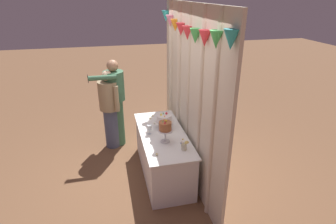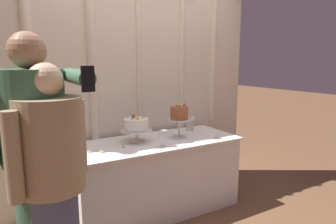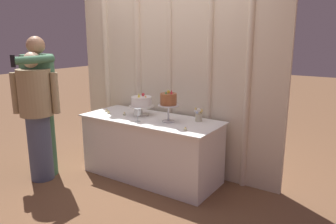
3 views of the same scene
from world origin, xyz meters
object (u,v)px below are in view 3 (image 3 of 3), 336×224
object	(u,v)px
wine_glass	(138,112)
tealight_far_right	(185,129)
guest_man_pink_jacket	(37,113)
tealight_near_left	(109,113)
guest_girl_blue_dress	(40,102)
tealight_near_right	(124,114)
cake_table	(151,148)
tealight_far_left	(107,111)
cake_display_nearright	(168,101)
cake_display_nearleft	(142,102)
flower_vase	(199,115)

from	to	relation	value
wine_glass	tealight_far_right	bearing A→B (deg)	-0.47
guest_man_pink_jacket	tealight_near_left	bearing A→B (deg)	53.83
tealight_far_right	guest_girl_blue_dress	distance (m)	1.80
tealight_far_right	tealight_near_right	bearing A→B (deg)	170.94
tealight_far_right	cake_table	bearing A→B (deg)	160.64
tealight_far_left	tealight_near_right	xyz separation A→B (m)	(0.31, -0.02, 0.00)
cake_display_nearright	tealight_far_left	distance (m)	0.96
cake_display_nearleft	flower_vase	world-z (taller)	cake_display_nearleft
cake_table	cake_display_nearleft	world-z (taller)	cake_display_nearleft
wine_glass	guest_girl_blue_dress	world-z (taller)	guest_girl_blue_dress
tealight_far_right	guest_girl_blue_dress	size ratio (longest dim) A/B	0.02
tealight_far_right	cake_display_nearleft	bearing A→B (deg)	160.88
flower_vase	guest_girl_blue_dress	size ratio (longest dim) A/B	0.10
wine_glass	cake_display_nearright	bearing A→B (deg)	32.84
cake_table	tealight_far_left	distance (m)	0.77
cake_display_nearright	flower_vase	xyz separation A→B (m)	(0.28, 0.21, -0.17)
tealight_near_right	flower_vase	bearing A→B (deg)	15.57
tealight_far_left	guest_man_pink_jacket	distance (m)	0.83
cake_display_nearleft	guest_man_pink_jacket	bearing A→B (deg)	-136.89
flower_vase	tealight_near_left	world-z (taller)	flower_vase
cake_table	cake_display_nearright	bearing A→B (deg)	-3.69
tealight_far_left	guest_girl_blue_dress	world-z (taller)	guest_girl_blue_dress
cake_table	guest_man_pink_jacket	xyz separation A→B (m)	(-1.07, -0.77, 0.44)
wine_glass	tealight_near_right	bearing A→B (deg)	155.84
guest_girl_blue_dress	cake_display_nearright	bearing A→B (deg)	24.83
cake_table	tealight_far_left	xyz separation A→B (m)	(-0.67, -0.04, 0.38)
cake_display_nearleft	tealight_near_left	xyz separation A→B (m)	(-0.40, -0.16, -0.15)
tealight_far_right	guest_man_pink_jacket	size ratio (longest dim) A/B	0.03
tealight_far_left	wine_glass	bearing A→B (deg)	-14.32
flower_vase	wine_glass	bearing A→B (deg)	-145.02
cake_display_nearright	guest_man_pink_jacket	world-z (taller)	guest_man_pink_jacket
cake_table	tealight_near_right	bearing A→B (deg)	-170.75
cake_display_nearleft	cake_table	bearing A→B (deg)	-18.34
flower_vase	tealight_far_left	size ratio (longest dim) A/B	3.70
cake_display_nearleft	guest_girl_blue_dress	world-z (taller)	guest_girl_blue_dress
tealight_near_right	guest_man_pink_jacket	size ratio (longest dim) A/B	0.02
flower_vase	guest_man_pink_jacket	bearing A→B (deg)	-149.07
cake_table	tealight_near_right	xyz separation A→B (m)	(-0.36, -0.06, 0.38)
tealight_near_left	tealight_near_right	world-z (taller)	tealight_near_right
flower_vase	tealight_far_left	distance (m)	1.23
tealight_near_right	tealight_far_left	bearing A→B (deg)	177.05
tealight_far_right	cake_display_nearright	bearing A→B (deg)	150.06
flower_vase	guest_girl_blue_dress	xyz separation A→B (m)	(-1.67, -0.86, 0.11)
flower_vase	tealight_far_right	distance (m)	0.41
tealight_far_left	tealight_far_right	distance (m)	1.28
tealight_far_left	tealight_near_right	world-z (taller)	tealight_near_right
wine_glass	tealight_far_right	xyz separation A→B (m)	(0.63, -0.01, -0.10)
cake_display_nearright	guest_girl_blue_dress	bearing A→B (deg)	-155.17
tealight_near_left	tealight_near_right	bearing A→B (deg)	11.48
tealight_far_left	tealight_near_left	world-z (taller)	same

